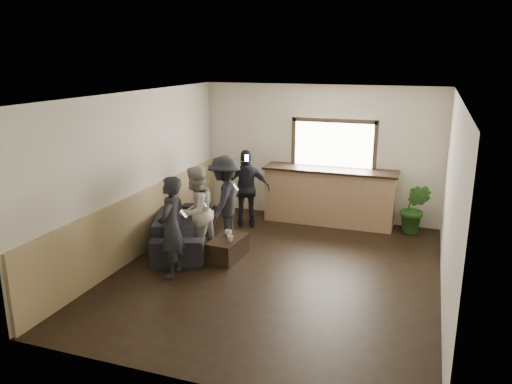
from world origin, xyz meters
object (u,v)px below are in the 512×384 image
at_px(sofa, 184,227).
at_px(person_c, 225,201).
at_px(coffee_table, 228,248).
at_px(bar_counter, 329,193).
at_px(cup_b, 230,238).
at_px(person_b, 196,212).
at_px(person_d, 247,189).
at_px(cup_a, 228,233).
at_px(potted_plant, 415,208).
at_px(person_a, 171,227).

relative_size(sofa, person_c, 1.37).
bearing_deg(coffee_table, bar_counter, 63.03).
height_order(sofa, cup_b, sofa).
bearing_deg(person_b, cup_b, 96.96).
height_order(sofa, coffee_table, sofa).
bearing_deg(sofa, person_d, -49.00).
bearing_deg(coffee_table, person_c, 116.15).
bearing_deg(cup_b, person_c, 118.86).
distance_m(sofa, cup_a, 0.99).
bearing_deg(cup_b, coffee_table, 132.64).
height_order(sofa, potted_plant, potted_plant).
relative_size(cup_b, person_c, 0.06).
relative_size(coffee_table, person_c, 0.49).
relative_size(person_c, person_d, 1.05).
distance_m(coffee_table, person_d, 1.82).
distance_m(person_a, person_b, 0.87).
distance_m(cup_b, person_d, 1.87).
height_order(bar_counter, person_a, bar_counter).
bearing_deg(person_d, person_c, 66.80).
xyz_separation_m(sofa, potted_plant, (3.95, 2.04, 0.17)).
bearing_deg(sofa, coffee_table, -129.21).
relative_size(bar_counter, potted_plant, 2.69).
xyz_separation_m(cup_a, person_d, (-0.24, 1.55, 0.38)).
bearing_deg(potted_plant, cup_b, -138.87).
bearing_deg(cup_a, person_b, -159.42).
height_order(bar_counter, potted_plant, bar_counter).
height_order(person_a, person_b, person_a).
height_order(cup_a, person_b, person_b).
xyz_separation_m(potted_plant, person_a, (-3.50, -3.30, 0.30)).
height_order(coffee_table, cup_b, cup_b).
relative_size(sofa, person_d, 1.44).
xyz_separation_m(bar_counter, person_a, (-1.81, -3.37, 0.16)).
xyz_separation_m(potted_plant, person_b, (-3.50, -2.43, 0.29)).
bearing_deg(bar_counter, sofa, -136.82).
bearing_deg(potted_plant, bar_counter, 177.49).
xyz_separation_m(sofa, person_a, (0.45, -1.26, 0.47)).
relative_size(sofa, potted_plant, 2.25).
distance_m(sofa, potted_plant, 4.45).
distance_m(coffee_table, person_a, 1.24).
bearing_deg(coffee_table, sofa, 161.48).
bearing_deg(person_d, coffee_table, 78.20).
distance_m(potted_plant, person_d, 3.30).
xyz_separation_m(cup_b, person_c, (-0.41, 0.75, 0.41)).
distance_m(potted_plant, person_b, 4.27).
bearing_deg(person_b, person_c, 172.35).
distance_m(sofa, person_c, 0.90).
height_order(coffee_table, cup_a, cup_a).
relative_size(person_a, person_d, 1.02).
distance_m(potted_plant, person_a, 4.82).
bearing_deg(person_c, sofa, -68.36).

